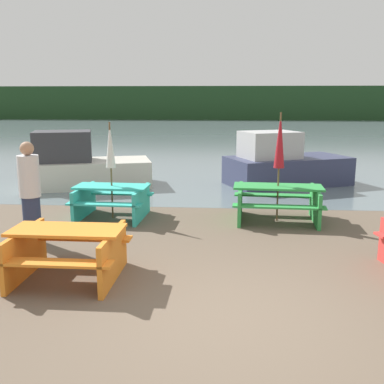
{
  "coord_description": "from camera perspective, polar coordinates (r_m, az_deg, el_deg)",
  "views": [
    {
      "loc": [
        -0.09,
        -4.9,
        2.58
      ],
      "look_at": [
        -0.7,
        3.32,
        0.85
      ],
      "focal_mm": 42.0,
      "sensor_mm": 36.0,
      "label": 1
    }
  ],
  "objects": [
    {
      "name": "picnic_table_orange",
      "position": [
        6.75,
        -15.47,
        -6.94
      ],
      "size": [
        1.61,
        1.4,
        0.76
      ],
      "rotation": [
        0.0,
        0.0,
        -0.01
      ],
      "color": "orange",
      "rests_on": "ground_plane"
    },
    {
      "name": "picnic_table_green",
      "position": [
        9.72,
        10.8,
        -0.93
      ],
      "size": [
        1.93,
        1.48,
        0.76
      ],
      "rotation": [
        0.0,
        0.0,
        -0.06
      ],
      "color": "green",
      "rests_on": "ground_plane"
    },
    {
      "name": "picnic_table_teal",
      "position": [
        9.93,
        -10.1,
        -0.8
      ],
      "size": [
        1.64,
        1.45,
        0.72
      ],
      "rotation": [
        0.0,
        0.0,
        -0.05
      ],
      "color": "#33B7A8",
      "rests_on": "ground_plane"
    },
    {
      "name": "person",
      "position": [
        8.45,
        -19.85,
        -0.16
      ],
      "size": [
        0.37,
        0.37,
        1.84
      ],
      "color": "#283351",
      "rests_on": "ground_plane"
    },
    {
      "name": "far_treeline",
      "position": [
        55.43,
        4.4,
        11.2
      ],
      "size": [
        80.0,
        1.6,
        4.0
      ],
      "color": "#1E3D1E",
      "rests_on": "water"
    },
    {
      "name": "boat",
      "position": [
        13.82,
        11.55,
        3.37
      ],
      "size": [
        3.99,
        3.05,
        1.62
      ],
      "rotation": [
        0.0,
        0.0,
        0.41
      ],
      "color": "#333856",
      "rests_on": "water"
    },
    {
      "name": "water",
      "position": [
        35.52,
        4.4,
        7.64
      ],
      "size": [
        60.0,
        50.0,
        0.0
      ],
      "color": "slate",
      "rests_on": "ground_plane"
    },
    {
      "name": "umbrella_white",
      "position": [
        9.75,
        -10.34,
        5.7
      ],
      "size": [
        0.21,
        0.21,
        2.09
      ],
      "color": "brown",
      "rests_on": "ground_plane"
    },
    {
      "name": "ground_plane",
      "position": [
        5.53,
        4.87,
        -15.96
      ],
      "size": [
        60.0,
        60.0,
        0.0
      ],
      "primitive_type": "plane",
      "color": "brown"
    },
    {
      "name": "umbrella_crimson",
      "position": [
        9.53,
        11.09,
        6.29
      ],
      "size": [
        0.23,
        0.23,
        2.29
      ],
      "color": "brown",
      "rests_on": "ground_plane"
    },
    {
      "name": "boat_second",
      "position": [
        13.7,
        -13.89,
        3.18
      ],
      "size": [
        3.99,
        2.66,
        1.64
      ],
      "rotation": [
        0.0,
        0.0,
        0.28
      ],
      "color": "beige",
      "rests_on": "water"
    }
  ]
}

